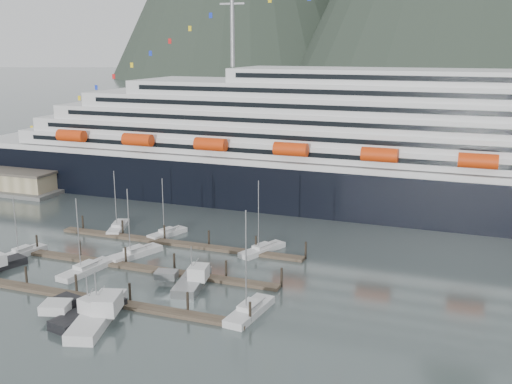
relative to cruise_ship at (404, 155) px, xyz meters
The scene contains 15 objects.
ground 63.76m from the cruise_ship, 118.66° to the right, with size 1600.00×1600.00×0.00m, color #4A5756.
cruise_ship is the anchor object (origin of this frame).
dock_near 74.63m from the cruise_ship, 118.31° to the right, with size 48.18×2.28×3.20m.
dock_mid 63.65m from the cruise_ship, 123.96° to the right, with size 48.18×2.28×3.20m.
dock_far 53.59m from the cruise_ship, 131.95° to the right, with size 48.18×2.28×3.20m.
sailboat_a 78.98m from the cruise_ship, 136.88° to the right, with size 3.98×8.80×11.04m.
sailboat_b 71.17m from the cruise_ship, 126.67° to the right, with size 4.18×10.48×12.86m.
sailboat_c 61.95m from the cruise_ship, 129.44° to the right, with size 6.06×10.32×12.53m.
sailboat_e 62.08m from the cruise_ship, 145.03° to the right, with size 5.46×9.64×12.36m.
sailboat_f 53.69m from the cruise_ship, 138.18° to the right, with size 4.86×8.61×11.68m.
sailboat_g 43.52m from the cruise_ship, 116.96° to the right, with size 5.95×10.04×13.41m.
sailboat_h 63.66m from the cruise_ship, 101.08° to the right, with size 3.89×10.13×15.31m.
trawler_b 77.54m from the cruise_ship, 114.33° to the right, with size 8.66×11.16×6.92m.
trawler_c 77.07m from the cruise_ship, 113.40° to the right, with size 11.34×15.07×7.47m.
trawler_e 61.17m from the cruise_ship, 113.36° to the right, with size 8.40×10.96×6.81m.
Camera 1 is at (44.86, -75.38, 35.06)m, focal length 42.00 mm.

